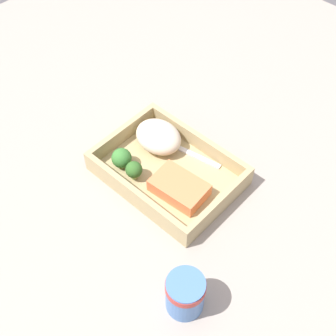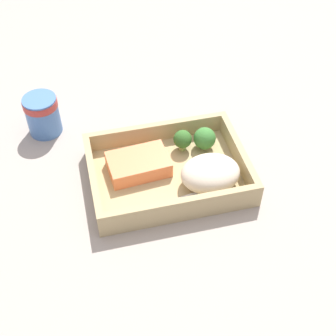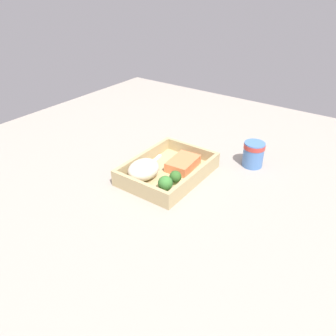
# 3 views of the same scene
# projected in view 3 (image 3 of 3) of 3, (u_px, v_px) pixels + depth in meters

# --- Properties ---
(ground_plane) EXTENTS (1.60, 1.60, 0.02)m
(ground_plane) POSITION_uv_depth(u_px,v_px,m) (168.00, 178.00, 1.02)
(ground_plane) COLOR gray
(takeout_tray) EXTENTS (0.28, 0.21, 0.01)m
(takeout_tray) POSITION_uv_depth(u_px,v_px,m) (168.00, 174.00, 1.01)
(takeout_tray) COLOR tan
(takeout_tray) RESTS_ON ground_plane
(tray_rim) EXTENTS (0.28, 0.21, 0.04)m
(tray_rim) POSITION_uv_depth(u_px,v_px,m) (168.00, 167.00, 1.00)
(tray_rim) COLOR tan
(tray_rim) RESTS_ON takeout_tray
(salmon_fillet) EXTENTS (0.11, 0.08, 0.03)m
(salmon_fillet) POSITION_uv_depth(u_px,v_px,m) (183.00, 163.00, 1.02)
(salmon_fillet) COLOR #EF7C4A
(salmon_fillet) RESTS_ON takeout_tray
(mashed_potatoes) EXTENTS (0.11, 0.08, 0.05)m
(mashed_potatoes) POSITION_uv_depth(u_px,v_px,m) (144.00, 169.00, 0.97)
(mashed_potatoes) COLOR beige
(mashed_potatoes) RESTS_ON takeout_tray
(broccoli_floret_1) EXTENTS (0.04, 0.04, 0.05)m
(broccoli_floret_1) POSITION_uv_depth(u_px,v_px,m) (165.00, 183.00, 0.91)
(broccoli_floret_1) COLOR #7D9656
(broccoli_floret_1) RESTS_ON takeout_tray
(broccoli_floret_2) EXTENTS (0.03, 0.03, 0.04)m
(broccoli_floret_2) POSITION_uv_depth(u_px,v_px,m) (175.00, 177.00, 0.94)
(broccoli_floret_2) COLOR #809956
(broccoli_floret_2) RESTS_ON takeout_tray
(fork) EXTENTS (0.16, 0.04, 0.00)m
(fork) POSITION_uv_depth(u_px,v_px,m) (148.00, 167.00, 1.03)
(fork) COLOR silver
(fork) RESTS_ON takeout_tray
(paper_cup) EXTENTS (0.07, 0.07, 0.08)m
(paper_cup) POSITION_uv_depth(u_px,v_px,m) (254.00, 153.00, 1.04)
(paper_cup) COLOR #4773B3
(paper_cup) RESTS_ON ground_plane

